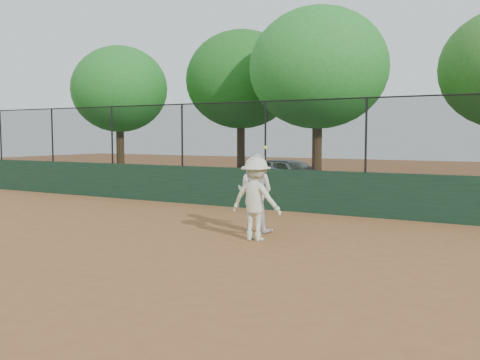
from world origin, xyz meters
The scene contains 10 objects.
ground centered at (0.00, 0.00, 0.00)m, with size 80.00×80.00×0.00m, color brown.
back_wall centered at (0.00, 6.00, 0.60)m, with size 26.00×0.20×1.20m, color #173321.
grass_strip centered at (0.00, 12.00, 0.00)m, with size 36.00×12.00×0.01m, color #2C531A.
parked_car centered at (-1.44, 9.88, 0.69)m, with size 1.63×4.06×1.38m, color #9EA2A7.
player_second centered at (0.97, 2.59, 0.89)m, with size 0.87×0.68×1.79m, color silver.
player_main centered at (1.46, 1.71, 0.87)m, with size 1.13×0.72×1.98m.
fence_assembly centered at (-0.03, 6.00, 2.24)m, with size 26.00×0.06×2.00m.
tree_0 centered at (-10.17, 10.45, 4.25)m, with size 4.48×4.07×6.20m.
tree_1 centered at (-5.01, 12.51, 4.60)m, with size 4.96×4.51×6.76m.
tree_2 centered at (-0.63, 10.46, 4.62)m, with size 5.12×4.65×6.84m.
Camera 1 is at (6.62, -8.05, 2.19)m, focal length 40.00 mm.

